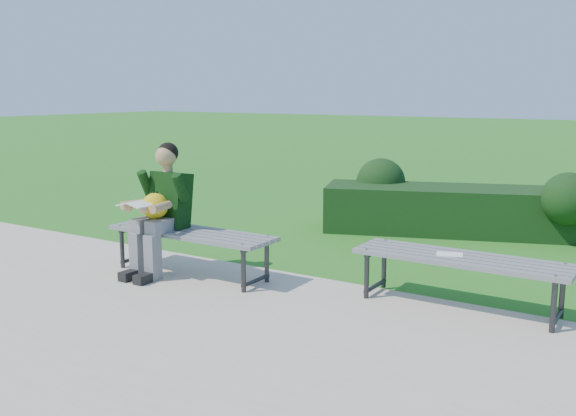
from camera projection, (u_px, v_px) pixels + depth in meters
name	position (u px, v px, depth m)	size (l,w,h in m)	color
ground	(304.00, 277.00, 6.45)	(80.00, 80.00, 0.00)	#237C24
walkway	(189.00, 330.00, 4.99)	(30.00, 3.50, 0.02)	#A69F8A
hedge	(466.00, 206.00, 8.40)	(3.81, 2.12, 0.92)	#153E15
bench_left	(191.00, 236.00, 6.38)	(1.80, 0.50, 0.46)	gray
bench_right	(461.00, 263.00, 5.40)	(1.80, 0.50, 0.46)	gray
seated_boy	(161.00, 205.00, 6.41)	(0.56, 0.76, 1.31)	slate
paper_sheet	(450.00, 254.00, 5.44)	(0.26, 0.22, 0.01)	white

